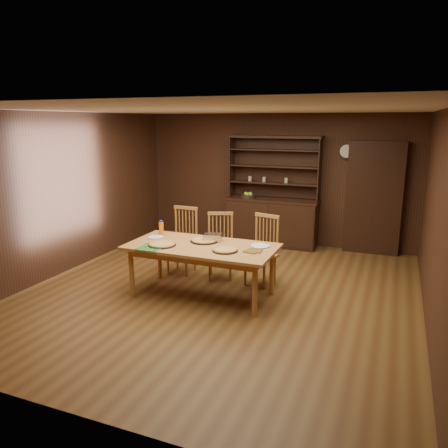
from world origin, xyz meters
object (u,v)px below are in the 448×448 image
at_px(china_hutch, 272,216).
at_px(chair_left, 184,238).
at_px(dining_table, 202,250).
at_px(juice_bottle, 161,228).
at_px(chair_center, 220,243).
at_px(chair_right, 263,247).

xyz_separation_m(china_hutch, chair_left, (-0.92, -2.10, -0.02)).
relative_size(dining_table, juice_bottle, 9.22).
relative_size(china_hutch, juice_bottle, 9.60).
relative_size(dining_table, chair_center, 2.01).
bearing_deg(chair_left, dining_table, -48.71).
height_order(dining_table, juice_bottle, juice_bottle).
bearing_deg(juice_bottle, chair_left, 80.47).
bearing_deg(china_hutch, juice_bottle, -110.94).
distance_m(dining_table, chair_left, 1.13).
height_order(chair_right, juice_bottle, chair_right).
xyz_separation_m(chair_right, juice_bottle, (-1.48, -0.50, 0.29)).
bearing_deg(chair_right, dining_table, -114.76).
xyz_separation_m(dining_table, juice_bottle, (-0.82, 0.30, 0.18)).
xyz_separation_m(chair_left, chair_center, (0.66, -0.01, -0.02)).
bearing_deg(china_hutch, chair_left, -113.72).
bearing_deg(dining_table, chair_center, 94.31).
bearing_deg(juice_bottle, chair_right, 18.85).
xyz_separation_m(chair_center, chair_right, (0.72, -0.04, 0.02)).
distance_m(china_hutch, dining_table, 2.96).
distance_m(dining_table, chair_center, 0.86).
bearing_deg(chair_right, chair_left, -167.54).
height_order(dining_table, chair_right, chair_right).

